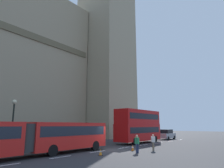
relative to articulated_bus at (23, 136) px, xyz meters
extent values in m
plane|color=#333335|center=(9.13, -1.99, -1.75)|extent=(160.00, 160.00, 0.00)
cube|color=silver|center=(-2.18, -1.99, -1.74)|extent=(2.20, 0.16, 0.01)
cube|color=silver|center=(2.42, -1.99, -1.74)|extent=(2.20, 0.16, 0.01)
cube|color=silver|center=(7.02, -1.99, -1.74)|extent=(2.20, 0.16, 0.01)
cube|color=silver|center=(11.62, -1.99, -1.74)|extent=(2.20, 0.16, 0.01)
cube|color=silver|center=(16.22, -1.99, -1.74)|extent=(2.20, 0.16, 0.01)
cube|color=silver|center=(20.82, -1.99, -1.74)|extent=(2.20, 0.16, 0.01)
cube|color=silver|center=(25.42, -1.99, -1.74)|extent=(2.20, 0.16, 0.01)
cube|color=silver|center=(30.02, -1.99, -1.74)|extent=(2.20, 0.16, 0.01)
cube|color=tan|center=(26.98, 14.01, 27.45)|extent=(10.62, 10.62, 58.39)
cube|color=red|center=(4.76, 0.01, -0.10)|extent=(8.64, 2.50, 2.50)
cube|color=#1E232D|center=(4.76, 0.01, 0.35)|extent=(7.94, 2.54, 0.90)
cylinder|color=#2D2D2D|center=(0.00, 0.01, -0.10)|extent=(2.38, 2.38, 2.25)
cylinder|color=black|center=(7.53, -1.12, -1.25)|extent=(1.00, 0.30, 1.00)
cylinder|color=black|center=(2.17, -1.12, -1.25)|extent=(1.00, 0.30, 1.00)
cube|color=#B20F0F|center=(18.30, 0.01, -0.15)|extent=(9.40, 2.50, 2.40)
cube|color=black|center=(18.30, 0.01, 0.20)|extent=(8.46, 2.54, 0.84)
cube|color=#B20F0F|center=(18.30, 0.01, 2.10)|extent=(9.21, 2.50, 2.10)
cube|color=black|center=(18.30, 0.01, 2.20)|extent=(8.46, 2.54, 0.84)
cylinder|color=black|center=(21.31, -1.12, -1.25)|extent=(1.00, 0.30, 1.00)
cylinder|color=black|center=(15.30, -1.12, -1.25)|extent=(1.00, 0.30, 1.00)
cube|color=gray|center=(28.90, 0.23, -1.05)|extent=(4.40, 1.80, 0.90)
cube|color=black|center=(28.70, 0.23, -0.25)|extent=(2.46, 1.66, 0.70)
cylinder|color=black|center=(30.31, -0.58, -1.43)|extent=(0.64, 0.30, 0.64)
cylinder|color=black|center=(27.49, -0.58, -1.43)|extent=(0.64, 0.30, 0.64)
cube|color=black|center=(5.24, -3.97, -1.73)|extent=(0.36, 0.36, 0.03)
cone|color=orange|center=(5.24, -3.97, -1.44)|extent=(0.28, 0.28, 0.55)
cylinder|color=white|center=(5.24, -3.97, -1.41)|extent=(0.17, 0.17, 0.08)
cube|color=black|center=(9.82, -4.39, -1.73)|extent=(0.36, 0.36, 0.03)
cone|color=orange|center=(9.82, -4.39, -1.44)|extent=(0.28, 0.28, 0.55)
cylinder|color=white|center=(9.82, -4.39, -1.41)|extent=(0.17, 0.17, 0.08)
cube|color=black|center=(14.68, -4.25, -1.73)|extent=(0.36, 0.36, 0.03)
cone|color=orange|center=(14.68, -4.25, -1.44)|extent=(0.28, 0.28, 0.55)
cylinder|color=white|center=(14.68, -4.25, -1.41)|extent=(0.17, 0.17, 0.08)
cylinder|color=black|center=(1.16, 4.51, -1.60)|extent=(0.32, 0.32, 0.30)
cylinder|color=black|center=(1.16, 4.51, 0.65)|extent=(0.16, 0.16, 4.80)
sphere|color=beige|center=(1.16, 4.51, 3.30)|extent=(0.44, 0.44, 0.44)
cylinder|color=#262D4C|center=(8.56, -5.66, -1.32)|extent=(0.16, 0.16, 0.86)
cylinder|color=#262D4C|center=(8.75, -5.69, -1.32)|extent=(0.16, 0.16, 0.86)
cube|color=#267F4C|center=(8.65, -5.68, -0.59)|extent=(0.31, 0.44, 0.60)
sphere|color=beige|center=(8.65, -5.68, -0.17)|extent=(0.22, 0.22, 0.22)
cylinder|color=#726651|center=(11.30, -6.05, -1.32)|extent=(0.16, 0.16, 0.86)
cylinder|color=#726651|center=(11.45, -5.92, -1.32)|extent=(0.16, 0.16, 0.86)
cube|color=silver|center=(11.38, -5.99, -0.59)|extent=(0.45, 0.46, 0.60)
sphere|color=beige|center=(11.38, -5.99, -0.17)|extent=(0.22, 0.22, 0.22)
camera|label=1|loc=(-8.78, -16.58, 0.89)|focal=32.35mm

